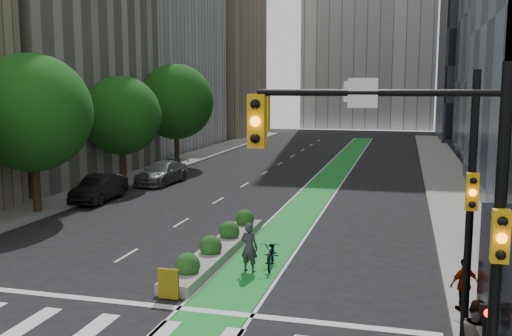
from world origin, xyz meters
The scene contains 17 objects.
ground centered at (0.00, 0.00, 0.00)m, with size 160.00×160.00×0.00m, color black.
sidewalk_left centered at (-11.80, 25.00, 0.07)m, with size 3.60×90.00×0.15m, color gray.
sidewalk_right centered at (11.80, 25.00, 0.07)m, with size 3.60×90.00×0.15m, color gray.
bike_lane_paint centered at (3.00, 30.00, 0.01)m, with size 2.20×70.00×0.01m, color #1A8F2C.
building_tan_far centered at (-20.00, 66.00, 13.00)m, with size 14.00×16.00×26.00m, color tan.
building_dark_end centered at (20.00, 68.00, 14.00)m, with size 14.00×18.00×28.00m, color black.
tree_mid centered at (-11.00, 12.00, 5.57)m, with size 6.40×6.40×8.78m.
tree_midfar centered at (-11.00, 22.00, 4.95)m, with size 5.60×5.60×7.76m.
tree_far centered at (-11.00, 32.00, 5.69)m, with size 6.60×6.60×9.00m.
signal_right centered at (8.67, 0.47, 4.80)m, with size 5.82×0.51×7.20m.
signal_far_right centered at (8.98, -4.03, 4.75)m, with size 4.82×0.51×7.20m.
median_planter centered at (1.20, 7.04, 0.37)m, with size 1.20×10.26×1.10m.
bicycle centered at (3.67, 6.04, 0.55)m, with size 0.73×2.08×1.09m, color gray.
cyclist centered at (2.99, 5.27, 0.95)m, with size 0.69×0.45×1.89m, color #35303A.
parked_car_left_mid centered at (-9.50, 16.03, 0.80)m, with size 1.69×4.86×1.60m, color black.
parked_car_left_far centered at (-8.47, 23.03, 0.79)m, with size 2.21×5.45×1.58m, color #515456.
pedestrian_far centered at (10.43, 2.94, 0.96)m, with size 0.95×0.40×1.63m, color gray.
Camera 1 is at (8.50, -14.80, 6.89)m, focal length 40.00 mm.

